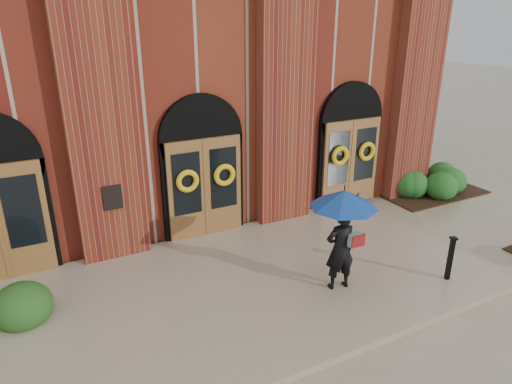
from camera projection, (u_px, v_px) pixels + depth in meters
ground at (256, 291)px, 9.49m from camera, size 90.00×90.00×0.00m
landing at (253, 285)px, 9.59m from camera, size 10.00×5.30×0.15m
church_building at (136, 74)px, 15.48m from camera, size 16.20×12.53×7.00m
man_with_umbrella at (342, 221)px, 8.86m from camera, size 1.52×1.52×2.13m
metal_post at (450, 257)px, 9.49m from camera, size 0.17×0.17×0.98m
hedge_wall_right at (437, 183)px, 14.48m from camera, size 3.12×1.25×0.80m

